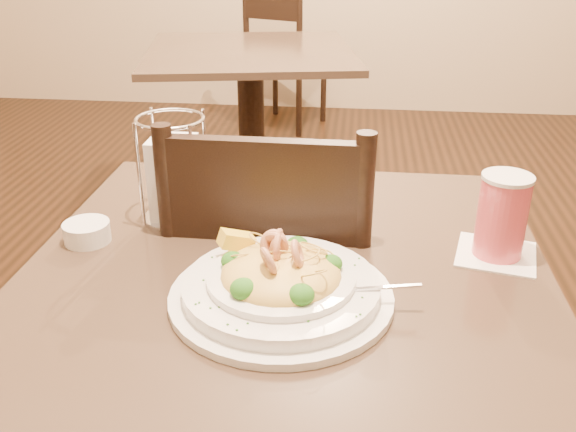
# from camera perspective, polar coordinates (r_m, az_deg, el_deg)

# --- Properties ---
(main_table) EXTENTS (0.90, 0.90, 0.72)m
(main_table) POSITION_cam_1_polar(r_m,az_deg,el_deg) (1.24, -0.10, -13.21)
(main_table) COLOR black
(main_table) RESTS_ON ground
(background_table) EXTENTS (1.05, 1.05, 0.72)m
(background_table) POSITION_cam_1_polar(r_m,az_deg,el_deg) (2.98, -3.32, 10.30)
(background_table) COLOR black
(background_table) RESTS_ON ground
(dining_chair_near) EXTENTS (0.43, 0.43, 0.93)m
(dining_chair_near) POSITION_cam_1_polar(r_m,az_deg,el_deg) (1.42, -1.17, -7.48)
(dining_chair_near) COLOR black
(dining_chair_near) RESTS_ON ground
(dining_chair_far) EXTENTS (0.54, 0.54, 0.93)m
(dining_chair_far) POSITION_cam_1_polar(r_m,az_deg,el_deg) (4.09, -0.48, 14.62)
(dining_chair_far) COLOR black
(dining_chair_far) RESTS_ON ground
(pasta_bowl) EXTENTS (0.39, 0.35, 0.11)m
(pasta_bowl) POSITION_cam_1_polar(r_m,az_deg,el_deg) (1.00, -0.65, -5.91)
(pasta_bowl) COLOR white
(pasta_bowl) RESTS_ON main_table
(drink_glass) EXTENTS (0.16, 0.16, 0.15)m
(drink_glass) POSITION_cam_1_polar(r_m,az_deg,el_deg) (1.17, 18.48, -0.07)
(drink_glass) COLOR white
(drink_glass) RESTS_ON main_table
(bread_basket) EXTENTS (0.28, 0.24, 0.07)m
(bread_basket) POSITION_cam_1_polar(r_m,az_deg,el_deg) (1.29, 0.49, 1.30)
(bread_basket) COLOR black
(bread_basket) RESTS_ON main_table
(napkin_caddy) EXTENTS (0.13, 0.13, 0.21)m
(napkin_caddy) POSITION_cam_1_polar(r_m,az_deg,el_deg) (1.26, -10.07, 3.52)
(napkin_caddy) COLOR silver
(napkin_caddy) RESTS_ON main_table
(side_plate) EXTENTS (0.19, 0.19, 0.01)m
(side_plate) POSITION_cam_1_polar(r_m,az_deg,el_deg) (1.35, 3.95, 1.57)
(side_plate) COLOR white
(side_plate) RESTS_ON main_table
(butter_ramekin) EXTENTS (0.09, 0.09, 0.04)m
(butter_ramekin) POSITION_cam_1_polar(r_m,az_deg,el_deg) (1.23, -17.44, -1.38)
(butter_ramekin) COLOR white
(butter_ramekin) RESTS_ON main_table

